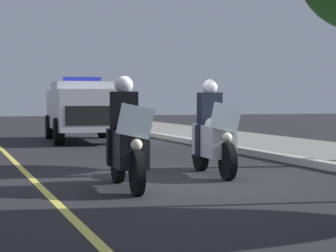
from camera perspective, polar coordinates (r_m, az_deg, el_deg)
ground_plane at (r=10.95m, az=0.54°, el=-4.78°), size 80.00×80.00×0.00m
lane_stripe_center at (r=10.43m, az=-11.19°, el=-5.16°), size 48.00×0.12×0.01m
police_motorcycle_lead_left at (r=9.92m, az=-3.65°, el=-1.48°), size 2.14×0.61×1.72m
police_motorcycle_lead_right at (r=11.65m, az=3.96°, el=-0.89°), size 2.14×0.61×1.72m
police_suv at (r=20.95m, az=-7.50°, el=1.58°), size 5.01×2.33×2.05m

